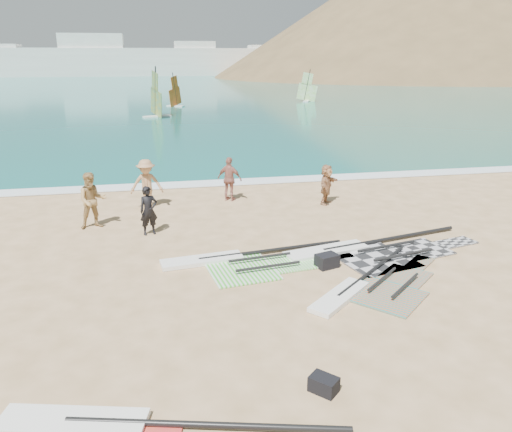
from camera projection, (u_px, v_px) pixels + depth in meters
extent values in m
plane|color=#D8AE7E|center=(299.00, 304.00, 12.13)|extent=(300.00, 300.00, 0.00)
cube|color=#0D605D|center=(164.00, 78.00, 135.35)|extent=(300.00, 240.00, 0.06)
cube|color=white|center=(227.00, 183.00, 23.61)|extent=(300.00, 1.20, 0.04)
cube|color=white|center=(93.00, 62.00, 147.18)|extent=(160.00, 8.00, 8.00)
cube|color=white|center=(2.00, 61.00, 142.34)|extent=(10.00, 7.00, 9.00)
cube|color=white|center=(93.00, 55.00, 146.57)|extent=(18.00, 7.00, 12.00)
cube|color=white|center=(195.00, 59.00, 152.49)|extent=(12.00, 7.00, 10.00)
cube|color=white|center=(274.00, 60.00, 157.33)|extent=(16.00, 7.00, 9.00)
cube|color=white|center=(335.00, 57.00, 160.77)|extent=(10.00, 7.00, 11.00)
cone|color=brown|center=(452.00, 76.00, 149.41)|extent=(143.00, 143.00, 45.00)
cube|color=#232426|center=(374.00, 259.00, 14.77)|extent=(2.45, 2.62, 0.04)
cube|color=#232426|center=(420.00, 250.00, 15.47)|extent=(1.84, 1.76, 0.04)
cube|color=#232426|center=(456.00, 243.00, 16.04)|extent=(1.45, 0.95, 0.04)
cylinder|color=black|center=(391.00, 238.00, 16.18)|extent=(5.02, 1.27, 0.12)
cylinder|color=black|center=(387.00, 246.00, 15.37)|extent=(2.08, 0.56, 0.09)
cylinder|color=black|center=(404.00, 255.00, 14.69)|extent=(2.08, 0.56, 0.09)
cube|color=white|center=(327.00, 251.00, 15.23)|extent=(2.77, 1.31, 0.12)
cube|color=green|center=(241.00, 269.00, 14.02)|extent=(2.05, 2.22, 0.04)
cube|color=green|center=(293.00, 262.00, 14.52)|extent=(1.56, 1.47, 0.04)
cube|color=green|center=(333.00, 257.00, 14.93)|extent=(1.27, 0.75, 0.04)
cylinder|color=black|center=(272.00, 250.00, 15.21)|extent=(4.56, 0.73, 0.11)
cylinder|color=black|center=(260.00, 257.00, 14.51)|extent=(1.89, 0.34, 0.08)
cylinder|color=black|center=(268.00, 266.00, 13.88)|extent=(1.89, 0.34, 0.08)
cube|color=white|center=(202.00, 260.00, 14.54)|extent=(2.46, 0.97, 0.12)
cube|color=#FF5727|center=(383.00, 295.00, 12.50)|extent=(2.39, 2.40, 0.04)
cube|color=#FF5727|center=(405.00, 276.00, 13.59)|extent=(1.71, 1.70, 0.04)
cube|color=#FF5727|center=(420.00, 263.00, 14.47)|extent=(1.16, 1.11, 0.04)
cylinder|color=black|center=(373.00, 270.00, 13.82)|extent=(3.14, 2.80, 0.10)
cylinder|color=black|center=(382.00, 279.00, 13.11)|extent=(1.32, 1.18, 0.07)
cylinder|color=black|center=(405.00, 285.00, 12.75)|extent=(1.32, 1.18, 0.07)
cube|color=white|center=(340.00, 297.00, 12.34)|extent=(1.99, 1.86, 0.12)
cylinder|color=black|center=(207.00, 425.00, 8.00)|extent=(4.52, 1.24, 0.11)
cube|color=white|center=(72.00, 422.00, 8.11)|extent=(2.50, 1.22, 0.12)
cube|color=black|center=(327.00, 261.00, 14.18)|extent=(0.71, 0.60, 0.38)
cube|color=black|center=(324.00, 384.00, 8.92)|extent=(0.58, 0.59, 0.29)
imported|color=black|center=(149.00, 211.00, 16.63)|extent=(0.69, 0.55, 1.66)
imported|color=tan|center=(92.00, 200.00, 17.23)|extent=(1.11, 0.95, 1.97)
imported|color=#AE8056|center=(147.00, 184.00, 19.48)|extent=(1.29, 0.77, 1.95)
imported|color=#AA6A5B|center=(230.00, 179.00, 20.55)|extent=(1.14, 0.95, 1.82)
imported|color=#AF7B53|center=(326.00, 184.00, 20.11)|extent=(1.32, 1.47, 1.63)
cube|color=white|center=(157.00, 116.00, 48.86)|extent=(2.79, 1.62, 0.16)
cube|color=#FFA900|center=(156.00, 103.00, 48.46)|extent=(1.14, 3.13, 2.93)
cube|color=#FFA900|center=(155.00, 81.00, 47.84)|extent=(0.67, 1.77, 2.03)
cylinder|color=black|center=(155.00, 91.00, 48.12)|extent=(0.41, 0.91, 4.64)
cube|color=white|center=(176.00, 106.00, 59.27)|extent=(2.15, 1.76, 0.13)
cube|color=#B52904|center=(175.00, 97.00, 58.94)|extent=(1.57, 2.22, 2.37)
cube|color=#B52904|center=(174.00, 83.00, 58.45)|extent=(0.91, 1.27, 1.65)
cylinder|color=black|center=(175.00, 89.00, 58.67)|extent=(0.50, 0.67, 3.76)
cube|color=white|center=(307.00, 101.00, 65.83)|extent=(1.58, 2.34, 0.13)
cube|color=#75C62B|center=(307.00, 92.00, 65.50)|extent=(2.54, 1.26, 2.48)
cube|color=#75C62B|center=(307.00, 79.00, 64.97)|extent=(1.44, 0.73, 1.72)
cylinder|color=black|center=(307.00, 85.00, 65.21)|extent=(0.75, 0.43, 3.94)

